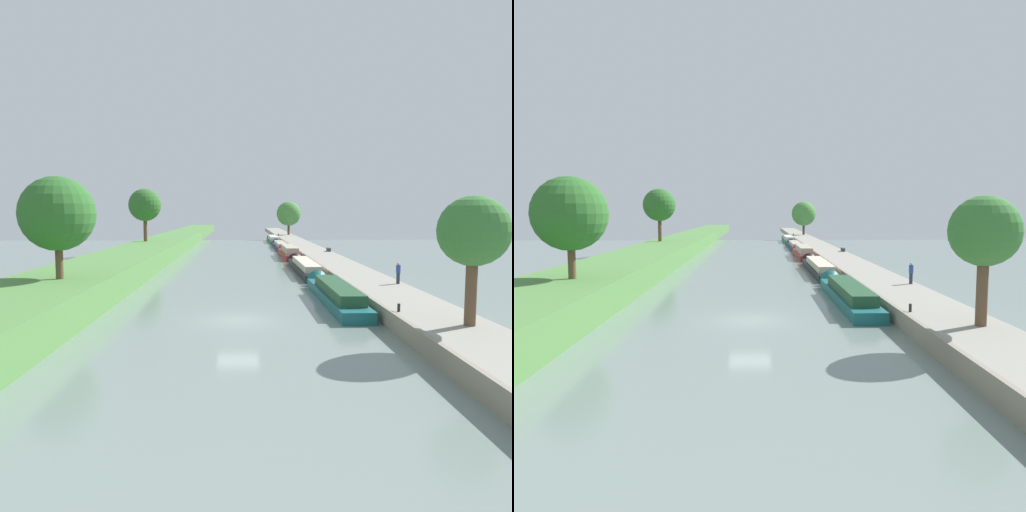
# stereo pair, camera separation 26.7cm
# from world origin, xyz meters

# --- Properties ---
(ground_plane) EXTENTS (160.00, 160.00, 0.00)m
(ground_plane) POSITION_xyz_m (0.00, 0.00, 0.00)
(ground_plane) COLOR slate
(left_grassy_bank) EXTENTS (7.32, 260.00, 2.07)m
(left_grassy_bank) POSITION_xyz_m (-12.25, 0.00, 1.03)
(left_grassy_bank) COLOR #518442
(left_grassy_bank) RESTS_ON ground_plane
(right_towpath) EXTENTS (4.24, 260.00, 1.00)m
(right_towpath) POSITION_xyz_m (10.71, 0.00, 0.50)
(right_towpath) COLOR gray
(right_towpath) RESTS_ON ground_plane
(stone_quay) EXTENTS (0.25, 260.00, 1.05)m
(stone_quay) POSITION_xyz_m (8.47, 0.00, 0.53)
(stone_quay) COLOR gray
(stone_quay) RESTS_ON ground_plane
(narrowboat_teal) EXTENTS (2.05, 15.12, 2.07)m
(narrowboat_teal) POSITION_xyz_m (6.96, 6.00, 0.61)
(narrowboat_teal) COLOR #195B60
(narrowboat_teal) RESTS_ON ground_plane
(narrowboat_black) EXTENTS (1.98, 17.01, 1.93)m
(narrowboat_black) POSITION_xyz_m (7.05, 23.00, 0.55)
(narrowboat_black) COLOR black
(narrowboat_black) RESTS_ON ground_plane
(narrowboat_red) EXTENTS (1.98, 14.04, 2.23)m
(narrowboat_red) POSITION_xyz_m (7.04, 39.65, 0.69)
(narrowboat_red) COLOR maroon
(narrowboat_red) RESTS_ON ground_plane
(narrowboat_navy) EXTENTS (1.91, 16.72, 1.84)m
(narrowboat_navy) POSITION_xyz_m (7.15, 55.66, 0.50)
(narrowboat_navy) COLOR #141E42
(narrowboat_navy) RESTS_ON ground_plane
(narrowboat_green) EXTENTS (1.95, 16.67, 1.99)m
(narrowboat_green) POSITION_xyz_m (7.14, 73.54, 0.55)
(narrowboat_green) COLOR #1E6033
(narrowboat_green) RESTS_ON ground_plane
(tree_rightbank_near) EXTENTS (3.39, 3.39, 6.30)m
(tree_rightbank_near) POSITION_xyz_m (11.29, -5.74, 5.53)
(tree_rightbank_near) COLOR brown
(tree_rightbank_near) RESTS_ON right_towpath
(tree_rightbank_midnear) EXTENTS (5.71, 5.71, 7.83)m
(tree_rightbank_midnear) POSITION_xyz_m (11.57, 84.28, 5.97)
(tree_rightbank_midnear) COLOR #4C3828
(tree_rightbank_midnear) RESTS_ON right_towpath
(tree_leftbank_downstream) EXTENTS (4.90, 4.90, 6.76)m
(tree_leftbank_downstream) POSITION_xyz_m (-11.83, 3.57, 6.36)
(tree_leftbank_downstream) COLOR brown
(tree_leftbank_downstream) RESTS_ON left_grassy_bank
(tree_leftbank_upstream) EXTENTS (4.79, 4.79, 7.81)m
(tree_leftbank_upstream) POSITION_xyz_m (-14.00, 43.32, 7.44)
(tree_leftbank_upstream) COLOR brown
(tree_leftbank_upstream) RESTS_ON left_grassy_bank
(person_walking) EXTENTS (0.34, 0.34, 1.66)m
(person_walking) POSITION_xyz_m (12.21, 7.59, 1.88)
(person_walking) COLOR #282D42
(person_walking) RESTS_ON right_towpath
(mooring_bollard_near) EXTENTS (0.16, 0.16, 0.45)m
(mooring_bollard_near) POSITION_xyz_m (8.89, -2.49, 1.23)
(mooring_bollard_near) COLOR black
(mooring_bollard_near) RESTS_ON right_towpath
(mooring_bollard_far) EXTENTS (0.16, 0.16, 0.45)m
(mooring_bollard_far) POSITION_xyz_m (8.89, 81.00, 1.23)
(mooring_bollard_far) COLOR black
(mooring_bollard_far) RESTS_ON right_towpath
(park_bench) EXTENTS (0.44, 1.50, 0.47)m
(park_bench) POSITION_xyz_m (12.38, 37.27, 1.35)
(park_bench) COLOR #333338
(park_bench) RESTS_ON right_towpath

